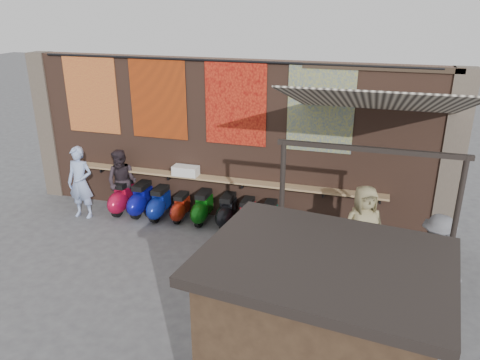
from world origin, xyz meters
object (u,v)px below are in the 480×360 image
Objects in this scene: scooter_stool_6 at (247,215)px; shopper_grey at (435,257)px; scooter_stool_2 at (160,204)px; scooter_stool_4 at (203,208)px; shopper_navy at (302,251)px; diner_left at (80,183)px; shopper_tan at (363,228)px; scooter_stool_7 at (269,218)px; scooter_stool_1 at (141,199)px; diner_right at (122,182)px; market_stall at (318,360)px; scooter_stool_3 at (181,207)px; scooter_stool_0 at (122,197)px; scooter_stool_5 at (227,211)px; shelf_box at (186,171)px.

shopper_grey is at bearing -22.45° from scooter_stool_6.
scooter_stool_2 reaches higher than scooter_stool_6.
scooter_stool_4 is 0.53× the size of shopper_navy.
diner_left reaches higher than shopper_tan.
scooter_stool_4 is at bearing 177.54° from scooter_stool_7.
scooter_stool_1 is 0.47× the size of diner_left.
diner_left is at bearing -151.43° from diner_right.
market_stall reaches higher than scooter_stool_7.
scooter_stool_2 is at bearing 138.19° from market_stall.
scooter_stool_2 is 0.50× the size of shopper_grey.
shopper_navy is (1.71, -2.12, 0.42)m from scooter_stool_6.
shopper_navy is (2.86, -2.14, 0.39)m from scooter_stool_4.
scooter_stool_7 is (2.32, -0.04, 0.04)m from scooter_stool_3.
scooter_stool_0 reaches higher than scooter_stool_3.
market_stall is at bearing -65.95° from scooter_stool_6.
shopper_grey is (8.38, -1.16, -0.10)m from diner_left.
scooter_stool_3 is at bearing -176.36° from scooter_stool_4.
scooter_stool_5 is 3.11m from shopper_navy.
shopper_tan is (2.20, -1.01, 0.54)m from scooter_stool_7.
scooter_stool_2 is at bearing -174.81° from scooter_stool_3.
scooter_stool_3 is at bearing 142.77° from shopper_tan.
shopper_tan is (6.17, -1.03, 0.50)m from scooter_stool_0.
shopper_tan is at bearing -24.63° from scooter_stool_7.
scooter_stool_6 is 0.42× the size of diner_left.
market_stall is at bearing -118.38° from shopper_tan.
scooter_stool_2 is 1.06× the size of scooter_stool_7.
scooter_stool_3 is 0.86× the size of scooter_stool_4.
diner_right is at bearing -43.14° from shopper_navy.
shopper_tan reaches higher than scooter_stool_1.
scooter_stool_1 reaches higher than scooter_stool_7.
market_stall reaches higher than scooter_stool_3.
scooter_stool_4 reaches higher than scooter_stool_5.
scooter_stool_4 is 1.15m from scooter_stool_6.
diner_right is (0.89, 0.52, -0.08)m from diner_left.
scooter_stool_0 is 0.53× the size of shopper_grey.
diner_right is 0.93× the size of shopper_tan.
shelf_box reaches higher than scooter_stool_7.
scooter_stool_1 reaches higher than scooter_stool_5.
scooter_stool_2 is (0.56, -0.06, -0.02)m from scooter_stool_1.
scooter_stool_2 is 0.54× the size of shopper_navy.
scooter_stool_1 is 1.07× the size of scooter_stool_5.
scooter_stool_0 reaches higher than scooter_stool_4.
shopper_navy is at bearing 109.34° from market_stall.
scooter_stool_6 is (2.86, 0.01, -0.05)m from scooter_stool_1.
scooter_stool_5 is 4.96m from shopper_grey.
scooter_stool_0 is 1.14× the size of scooter_stool_6.
scooter_stool_0 is 0.44m from diner_right.
scooter_stool_1 is at bearing 2.76° from scooter_stool_0.
shelf_box is 0.77× the size of scooter_stool_4.
scooter_stool_0 is 3.97m from scooter_stool_7.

